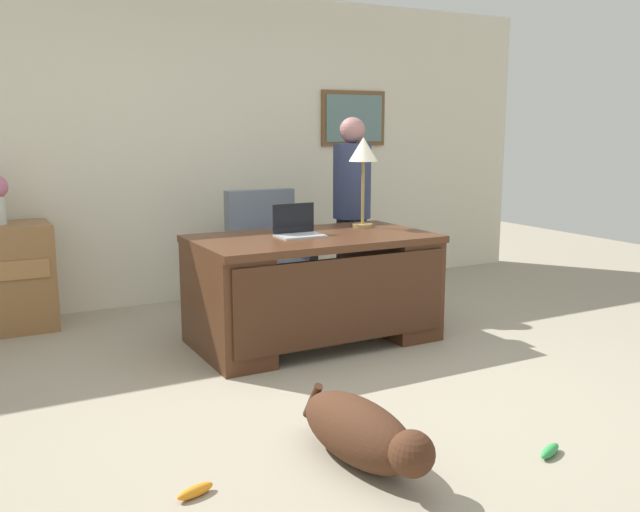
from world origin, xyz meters
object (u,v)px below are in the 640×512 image
at_px(dog_lying, 362,433).
at_px(dog_toy_plush, 195,491).
at_px(laptop, 297,228).
at_px(armchair, 269,257).
at_px(desk, 315,285).
at_px(desk_lamp, 363,156).
at_px(dog_toy_bone, 550,451).
at_px(person_standing, 352,211).

bearing_deg(dog_lying, dog_toy_plush, 173.31).
height_order(dog_lying, laptop, laptop).
bearing_deg(armchair, dog_lying, -105.44).
bearing_deg(desk, desk_lamp, 22.85).
distance_m(desk, laptop, 0.43).
height_order(desk_lamp, dog_toy_bone, desk_lamp).
relative_size(dog_lying, laptop, 2.87).
bearing_deg(dog_toy_bone, desk_lamp, 80.48).
distance_m(desk, desk_lamp, 1.07).
bearing_deg(dog_toy_bone, armchair, 91.49).
xyz_separation_m(desk_lamp, dog_toy_plush, (-1.98, -1.88, -1.29)).
bearing_deg(person_standing, armchair, 162.65).
xyz_separation_m(person_standing, dog_toy_plush, (-2.19, -2.40, -0.80)).
bearing_deg(laptop, dog_toy_plush, -127.96).
relative_size(person_standing, dog_toy_bone, 9.41).
relative_size(desk, dog_toy_plush, 9.55).
distance_m(desk_lamp, dog_toy_bone, 2.69).
xyz_separation_m(desk, desk_lamp, (0.54, 0.23, 0.90)).
distance_m(dog_lying, desk_lamp, 2.59).
bearing_deg(desk_lamp, dog_lying, -121.63).
height_order(armchair, laptop, armchair).
height_order(dog_lying, dog_toy_plush, dog_lying).
bearing_deg(dog_lying, laptop, 72.50).
distance_m(armchair, dog_toy_bone, 3.08).
relative_size(person_standing, desk_lamp, 2.37).
bearing_deg(desk, laptop, 152.02).
bearing_deg(desk_lamp, dog_toy_plush, -136.48).
xyz_separation_m(desk, laptop, (-0.11, 0.06, 0.41)).
relative_size(desk, laptop, 5.26).
bearing_deg(dog_lying, dog_toy_bone, -23.04).
distance_m(armchair, laptop, 0.99).
height_order(person_standing, laptop, person_standing).
height_order(person_standing, desk_lamp, person_standing).
xyz_separation_m(person_standing, dog_lying, (-1.43, -2.49, -0.67)).
distance_m(armchair, dog_lying, 2.82).
distance_m(desk, dog_lying, 1.89).
bearing_deg(dog_toy_bone, dog_toy_plush, 164.53).
bearing_deg(armchair, person_standing, -17.35).
distance_m(person_standing, laptop, 1.10).
xyz_separation_m(desk, dog_toy_plush, (-1.44, -1.65, -0.39)).
distance_m(person_standing, desk_lamp, 0.74).
distance_m(person_standing, dog_toy_bone, 3.01).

